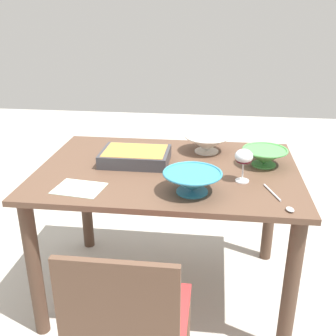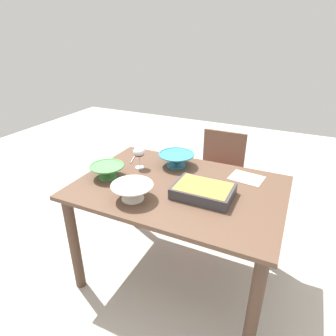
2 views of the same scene
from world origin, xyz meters
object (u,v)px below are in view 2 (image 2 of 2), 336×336
at_px(casserole_dish, 203,190).
at_px(napkin, 247,178).
at_px(serving_bowl, 107,170).
at_px(dining_table, 179,203).
at_px(chair, 218,175).
at_px(wine_glass, 139,153).
at_px(mixing_bowl, 176,159).
at_px(small_bowl, 132,191).
at_px(serving_spoon, 136,153).

bearing_deg(casserole_dish, napkin, 61.20).
bearing_deg(napkin, casserole_dish, -118.80).
bearing_deg(serving_bowl, casserole_dish, 3.63).
bearing_deg(dining_table, serving_bowl, -168.83).
bearing_deg(chair, casserole_dish, -81.07).
distance_m(dining_table, napkin, 0.50).
bearing_deg(casserole_dish, wine_glass, 162.01).
xyz_separation_m(wine_glass, napkin, (0.75, 0.17, -0.12)).
xyz_separation_m(dining_table, serving_bowl, (-0.49, -0.10, 0.18)).
xyz_separation_m(mixing_bowl, small_bowl, (-0.05, -0.54, 0.00)).
height_order(casserole_dish, serving_bowl, serving_bowl).
relative_size(chair, napkin, 3.95).
distance_m(wine_glass, serving_bowl, 0.26).
xyz_separation_m(dining_table, napkin, (0.37, 0.30, 0.13)).
relative_size(mixing_bowl, small_bowl, 1.05).
bearing_deg(chair, dining_table, -93.04).
height_order(dining_table, wine_glass, wine_glass).
bearing_deg(casserole_dish, small_bowl, -150.25).
height_order(wine_glass, small_bowl, wine_glass).
bearing_deg(serving_spoon, small_bowl, -60.68).
xyz_separation_m(dining_table, chair, (0.04, 0.82, -0.16)).
distance_m(small_bowl, serving_spoon, 0.70).
distance_m(small_bowl, serving_bowl, 0.35).
relative_size(serving_bowl, napkin, 1.08).
height_order(chair, serving_spoon, chair).
height_order(dining_table, napkin, napkin).
bearing_deg(casserole_dish, chair, 98.93).
height_order(chair, casserole_dish, chair).
distance_m(dining_table, serving_bowl, 0.53).
height_order(chair, napkin, chair).
distance_m(dining_table, serving_spoon, 0.65).
distance_m(serving_spoon, napkin, 0.91).
bearing_deg(serving_spoon, casserole_dish, -29.15).
relative_size(casserole_dish, mixing_bowl, 1.34).
relative_size(small_bowl, serving_spoon, 0.94).
bearing_deg(napkin, dining_table, -141.58).
distance_m(casserole_dish, serving_spoon, 0.82).
height_order(serving_bowl, napkin, serving_bowl).
bearing_deg(small_bowl, serving_spoon, 119.32).
bearing_deg(wine_glass, casserole_dish, -17.99).
xyz_separation_m(dining_table, small_bowl, (-0.19, -0.27, 0.19)).
relative_size(dining_table, casserole_dish, 3.74).
height_order(small_bowl, serving_bowl, small_bowl).
bearing_deg(casserole_dish, serving_bowl, -176.37).
distance_m(small_bowl, napkin, 0.80).
bearing_deg(wine_glass, mixing_bowl, 32.92).
bearing_deg(dining_table, chair, 86.96).
bearing_deg(chair, wine_glass, -120.71).
bearing_deg(chair, serving_spoon, -140.16).
distance_m(dining_table, mixing_bowl, 0.36).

